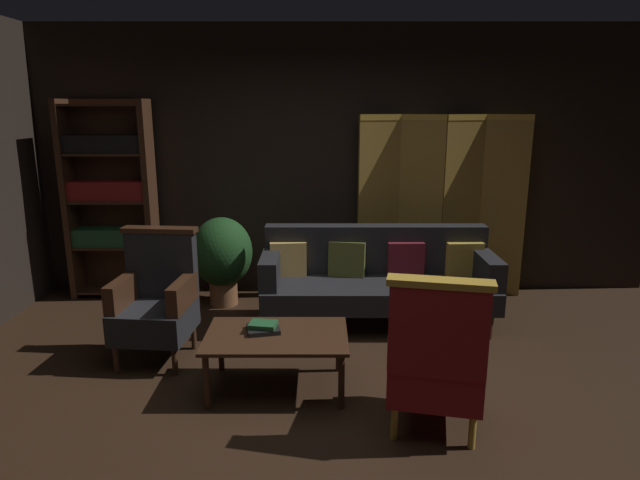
# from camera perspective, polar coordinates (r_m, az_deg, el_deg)

# --- Properties ---
(ground_plane) EXTENTS (10.00, 10.00, 0.00)m
(ground_plane) POSITION_cam_1_polar(r_m,az_deg,el_deg) (3.92, -0.06, -16.51)
(ground_plane) COLOR black
(back_wall) EXTENTS (7.20, 0.10, 2.80)m
(back_wall) POSITION_cam_1_polar(r_m,az_deg,el_deg) (5.86, 0.08, 8.18)
(back_wall) COLOR black
(back_wall) RESTS_ON ground_plane
(folding_screen) EXTENTS (1.75, 0.19, 1.90)m
(folding_screen) POSITION_cam_1_polar(r_m,az_deg,el_deg) (5.83, 12.83, 3.69)
(folding_screen) COLOR olive
(folding_screen) RESTS_ON ground_plane
(bookshelf) EXTENTS (0.90, 0.32, 2.05)m
(bookshelf) POSITION_cam_1_polar(r_m,az_deg,el_deg) (6.05, -20.80, 4.27)
(bookshelf) COLOR #382114
(bookshelf) RESTS_ON ground_plane
(velvet_couch) EXTENTS (2.12, 0.78, 0.88)m
(velvet_couch) POSITION_cam_1_polar(r_m,az_deg,el_deg) (5.10, 6.24, -3.62)
(velvet_couch) COLOR #382114
(velvet_couch) RESTS_ON ground_plane
(coffee_table) EXTENTS (1.00, 0.64, 0.42)m
(coffee_table) POSITION_cam_1_polar(r_m,az_deg,el_deg) (3.92, -4.32, -10.42)
(coffee_table) COLOR #382114
(coffee_table) RESTS_ON ground_plane
(armchair_gilt_accent) EXTENTS (0.69, 0.68, 1.04)m
(armchair_gilt_accent) POSITION_cam_1_polar(r_m,az_deg,el_deg) (3.48, 12.30, -11.90)
(armchair_gilt_accent) COLOR #B78E33
(armchair_gilt_accent) RESTS_ON ground_plane
(armchair_wing_left) EXTENTS (0.63, 0.62, 1.04)m
(armchair_wing_left) POSITION_cam_1_polar(r_m,az_deg,el_deg) (4.53, -16.51, -5.96)
(armchair_wing_left) COLOR #382114
(armchair_wing_left) RESTS_ON ground_plane
(potted_plant) EXTENTS (0.61, 0.61, 0.91)m
(potted_plant) POSITION_cam_1_polar(r_m,az_deg,el_deg) (5.57, -9.96, -1.54)
(potted_plant) COLOR brown
(potted_plant) RESTS_ON ground_plane
(book_black_cloth) EXTENTS (0.26, 0.24, 0.03)m
(book_black_cloth) POSITION_cam_1_polar(r_m,az_deg,el_deg) (3.95, -5.72, -9.26)
(book_black_cloth) COLOR black
(book_black_cloth) RESTS_ON coffee_table
(book_green_cloth) EXTENTS (0.21, 0.17, 0.03)m
(book_green_cloth) POSITION_cam_1_polar(r_m,az_deg,el_deg) (3.94, -5.73, -8.82)
(book_green_cloth) COLOR #1E4C28
(book_green_cloth) RESTS_ON book_black_cloth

